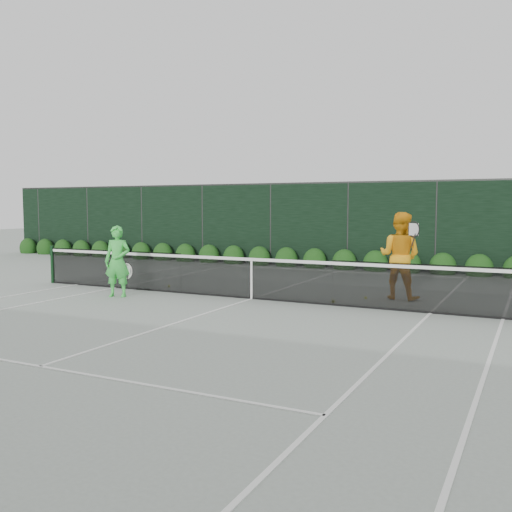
% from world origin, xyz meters
% --- Properties ---
extents(ground, '(80.00, 80.00, 0.00)m').
position_xyz_m(ground, '(0.00, 0.00, 0.00)').
color(ground, gray).
rests_on(ground, ground).
extents(tennis_net, '(12.90, 0.10, 1.07)m').
position_xyz_m(tennis_net, '(-0.02, 0.00, 0.53)').
color(tennis_net, '#113317').
rests_on(tennis_net, ground).
extents(player_woman, '(0.73, 0.59, 1.73)m').
position_xyz_m(player_woman, '(-3.07, -1.13, 0.86)').
color(player_woman, '#3FD74C').
rests_on(player_woman, ground).
extents(player_man, '(1.10, 0.91, 2.06)m').
position_xyz_m(player_man, '(3.13, 1.58, 1.03)').
color(player_man, '#F5A014').
rests_on(player_man, ground).
extents(court_lines, '(11.03, 23.83, 0.01)m').
position_xyz_m(court_lines, '(0.00, 0.00, 0.01)').
color(court_lines, white).
rests_on(court_lines, ground).
extents(windscreen_fence, '(32.00, 21.07, 3.06)m').
position_xyz_m(windscreen_fence, '(0.00, -2.71, 1.51)').
color(windscreen_fence, black).
rests_on(windscreen_fence, ground).
extents(hedge_row, '(31.66, 0.65, 0.94)m').
position_xyz_m(hedge_row, '(-0.00, 7.15, 0.23)').
color(hedge_row, black).
rests_on(hedge_row, ground).
extents(tennis_balls, '(5.40, 0.90, 0.07)m').
position_xyz_m(tennis_balls, '(0.47, 0.78, 0.03)').
color(tennis_balls, '#CFDA30').
rests_on(tennis_balls, ground).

